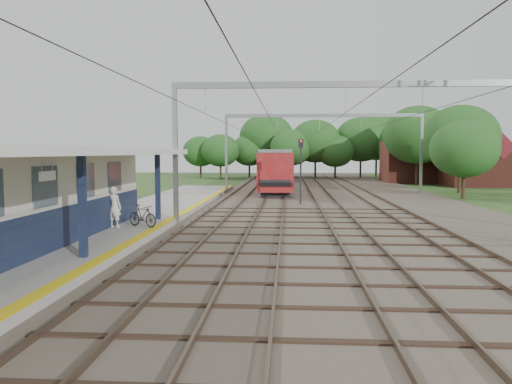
{
  "coord_description": "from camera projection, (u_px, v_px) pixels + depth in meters",
  "views": [
    {
      "loc": [
        0.54,
        -9.11,
        3.64
      ],
      "look_at": [
        -1.14,
        16.43,
        1.6
      ],
      "focal_mm": 35.0,
      "sensor_mm": 36.0,
      "label": 1
    }
  ],
  "objects": [
    {
      "name": "ground",
      "position": [
        259.0,
        346.0,
        9.38
      ],
      "size": [
        160.0,
        160.0,
        0.0
      ],
      "primitive_type": "plane",
      "color": "#2D4C1E",
      "rests_on": "ground"
    },
    {
      "name": "ballast_bed",
      "position": [
        333.0,
        198.0,
        38.96
      ],
      "size": [
        18.0,
        90.0,
        0.1
      ],
      "primitive_type": "cube",
      "color": "#473D33",
      "rests_on": "ground"
    },
    {
      "name": "platform",
      "position": [
        120.0,
        225.0,
        23.79
      ],
      "size": [
        5.0,
        52.0,
        0.35
      ],
      "primitive_type": "cube",
      "color": "gray",
      "rests_on": "ground"
    },
    {
      "name": "yellow_stripe",
      "position": [
        166.0,
        222.0,
        23.62
      ],
      "size": [
        0.45,
        52.0,
        0.01
      ],
      "primitive_type": "cube",
      "color": "yellow",
      "rests_on": "platform"
    },
    {
      "name": "station_building",
      "position": [
        8.0,
        200.0,
        16.76
      ],
      "size": [
        3.41,
        18.0,
        3.4
      ],
      "color": "beige",
      "rests_on": "platform"
    },
    {
      "name": "canopy",
      "position": [
        23.0,
        152.0,
        15.57
      ],
      "size": [
        6.4,
        20.0,
        3.44
      ],
      "color": "#101934",
      "rests_on": "platform"
    },
    {
      "name": "rail_tracks",
      "position": [
        301.0,
        197.0,
        39.11
      ],
      "size": [
        11.8,
        88.0,
        0.15
      ],
      "color": "brown",
      "rests_on": "ballast_bed"
    },
    {
      "name": "catenary_system",
      "position": [
        331.0,
        125.0,
        33.87
      ],
      "size": [
        17.22,
        88.0,
        7.0
      ],
      "color": "gray",
      "rests_on": "ground"
    },
    {
      "name": "tree_band",
      "position": [
        314.0,
        143.0,
        65.56
      ],
      "size": [
        31.72,
        30.88,
        8.82
      ],
      "color": "#382619",
      "rests_on": "ground"
    },
    {
      "name": "house_near",
      "position": [
        479.0,
        158.0,
        53.53
      ],
      "size": [
        7.0,
        6.12,
        7.89
      ],
      "color": "brown",
      "rests_on": "ground"
    },
    {
      "name": "house_far",
      "position": [
        418.0,
        156.0,
        59.81
      ],
      "size": [
        8.0,
        6.12,
        8.66
      ],
      "color": "brown",
      "rests_on": "ground"
    },
    {
      "name": "person",
      "position": [
        114.0,
        207.0,
        21.9
      ],
      "size": [
        0.75,
        0.59,
        1.8
      ],
      "primitive_type": "imported",
      "rotation": [
        0.0,
        0.0,
        2.87
      ],
      "color": "silver",
      "rests_on": "platform"
    },
    {
      "name": "bicycle",
      "position": [
        143.0,
        216.0,
        22.0
      ],
      "size": [
        1.66,
        1.21,
        0.99
      ],
      "primitive_type": "imported",
      "rotation": [
        0.0,
        0.0,
        1.06
      ],
      "color": "black",
      "rests_on": "platform"
    },
    {
      "name": "train",
      "position": [
        279.0,
        166.0,
        55.78
      ],
      "size": [
        2.87,
        35.73,
        3.77
      ],
      "color": "black",
      "rests_on": "ballast_bed"
    },
    {
      "name": "signal_post",
      "position": [
        301.0,
        163.0,
        33.81
      ],
      "size": [
        0.36,
        0.31,
        4.54
      ],
      "rotation": [
        0.0,
        0.0,
        -0.33
      ],
      "color": "black",
      "rests_on": "ground"
    }
  ]
}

